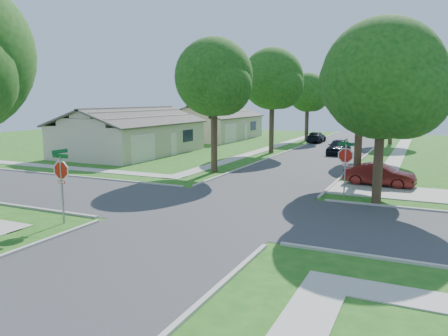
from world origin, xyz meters
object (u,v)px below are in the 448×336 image
tree_e_mid (382,83)px  car_driveway (380,175)px  stop_sign_ne (345,158)px  car_curb_east (339,147)px  tree_w_mid (273,82)px  tree_ne_corner (384,84)px  stop_sign_sw (61,173)px  house_nw_far (214,127)px  tree_w_near (215,81)px  house_nw_near (132,137)px  car_curb_west (316,137)px  tree_w_far (308,94)px  tree_e_near (362,86)px  tree_e_far (394,89)px

tree_e_mid → car_driveway: (1.24, -12.31, -5.61)m
stop_sign_ne → car_curb_east: size_ratio=0.73×
tree_w_mid → tree_ne_corner: size_ratio=1.10×
stop_sign_sw → stop_sign_ne: size_ratio=1.00×
house_nw_far → car_driveway: (21.99, -23.30, -0.88)m
tree_w_near → house_nw_far: bearing=116.3°
house_nw_near → car_curb_east: size_ratio=3.34×
car_curb_west → stop_sign_ne: bearing=104.2°
tree_ne_corner → tree_w_mid: bearing=123.2°
tree_w_far → car_curb_east: tree_w_far is taller
car_driveway → tree_w_far: bearing=29.5°
tree_w_mid → tree_ne_corner: (11.00, -16.80, -0.90)m
house_nw_near → tree_e_mid: bearing=16.2°
car_driveway → car_curb_west: size_ratio=0.93×
tree_e_near → house_nw_far: (-20.74, 22.99, -4.13)m
stop_sign_ne → car_driveway: stop_sign_ne is taller
stop_sign_ne → stop_sign_sw: bearing=-135.0°
tree_e_far → tree_ne_corner: bearing=-86.9°
stop_sign_ne → tree_e_far: bearing=89.9°
tree_w_mid → tree_ne_corner: bearing=-56.8°
car_curb_west → tree_w_far: bearing=-44.7°
tree_e_near → tree_e_mid: bearing=90.0°
tree_e_near → tree_e_mid: size_ratio=0.90×
tree_w_mid → car_curb_west: 13.12m
car_driveway → car_curb_west: bearing=27.7°
car_curb_west → tree_e_near: bearing=107.0°
tree_w_mid → stop_sign_ne: bearing=-60.2°
tree_w_mid → house_nw_near: (-11.35, -6.01, -4.97)m
tree_e_mid → tree_ne_corner: size_ratio=1.06×
stop_sign_ne → car_driveway: size_ratio=0.77×
stop_sign_sw → tree_w_far: 38.86m
stop_sign_ne → tree_e_far: (0.05, 29.31, 3.95)m
tree_e_far → car_driveway: 25.89m
tree_w_mid → car_curb_west: (1.44, 11.64, -5.88)m
house_nw_near → stop_sign_sw: bearing=-60.2°
tree_e_far → car_curb_east: tree_e_far is taller
stop_sign_sw → tree_w_near: 14.30m
tree_w_near → tree_w_mid: tree_w_mid is taller
tree_w_near → car_curb_west: tree_w_near is taller
tree_e_far → tree_w_far: size_ratio=1.09×
tree_ne_corner → car_curb_east: (-5.16, 18.27, -4.90)m
tree_e_mid → house_nw_far: tree_e_mid is taller
house_nw_far → tree_w_far: bearing=10.0°
tree_w_mid → tree_w_far: size_ratio=1.19×
tree_e_mid → house_nw_near: size_ratio=0.68×
tree_ne_corner → car_curb_east: bearing=105.8°
tree_w_near → house_nw_far: tree_w_near is taller
house_nw_near → car_curb_east: bearing=23.5°
house_nw_far → stop_sign_sw: bearing=-72.9°
tree_e_mid → tree_e_far: 13.00m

